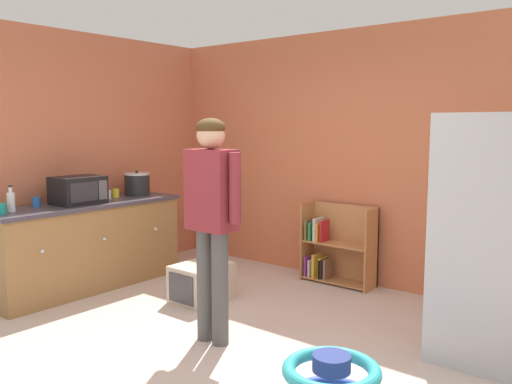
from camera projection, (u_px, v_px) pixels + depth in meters
The scene contains 16 objects.
ground_plane at pixel (219, 354), 3.97m from camera, with size 12.00×12.00×0.00m, color beige.
back_wall at pixel (369, 158), 5.60m from camera, with size 5.20×0.06×2.70m, color #C86B46.
left_side_wall at pixel (97, 156), 6.07m from camera, with size 0.06×2.99×2.70m, color #C86C4B.
kitchen_counter at pixel (87, 245), 5.56m from camera, with size 0.65×2.04×0.90m.
refrigerator at pixel (492, 239), 3.79m from camera, with size 0.73×0.68×1.78m.
bookshelf at pixel (335, 249), 5.76m from camera, with size 0.80×0.28×0.85m.
standing_person at pixel (212, 208), 4.08m from camera, with size 0.57×0.22×1.75m.
baby_walker at pixel (331, 380), 3.23m from camera, with size 0.60×0.60×0.32m.
pet_carrier at pixel (202, 282), 5.17m from camera, with size 0.42×0.55×0.36m.
microwave at pixel (78, 190), 5.41m from camera, with size 0.37×0.48×0.28m.
crock_pot at pixel (137, 184), 6.08m from camera, with size 0.29×0.29×0.28m.
clear_bottle at pixel (11, 201), 4.91m from camera, with size 0.07×0.07×0.25m.
blue_cup at pixel (36, 202), 5.21m from camera, with size 0.08×0.08×0.10m, color blue.
yellow_cup at pixel (116, 193), 5.89m from camera, with size 0.08×0.08×0.10m, color yellow.
teal_cup at pixel (2, 209), 4.79m from camera, with size 0.08×0.08×0.10m, color teal.
white_cup at pixel (107, 195), 5.76m from camera, with size 0.08×0.08×0.10m, color white.
Camera 1 is at (2.60, -2.77, 1.70)m, focal length 37.41 mm.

